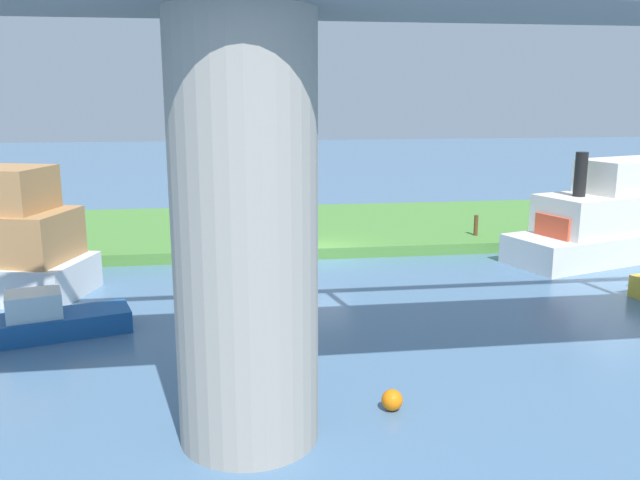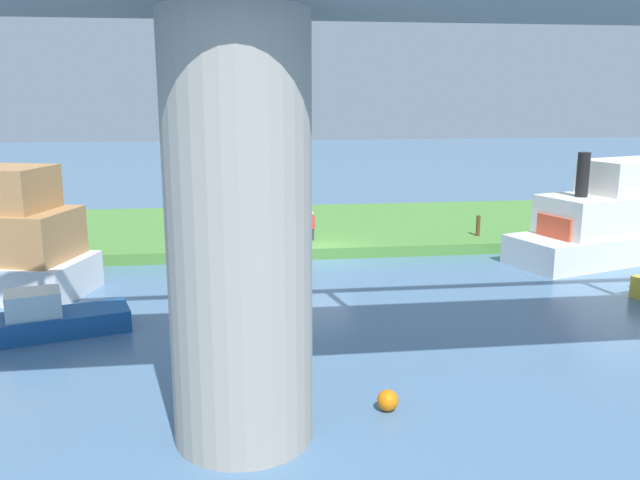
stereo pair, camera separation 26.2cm
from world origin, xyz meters
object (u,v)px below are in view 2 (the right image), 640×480
Objects in this scene: riverboat_paddlewheel at (50,319)px; person_on_bank at (311,225)px; motorboat_white at (616,219)px; bridge_pylon at (239,236)px; marker_buoy at (388,400)px; mooring_post at (478,226)px.

person_on_bank is at bearing -132.12° from riverboat_paddlewheel.
motorboat_white is (-13.26, 3.29, 0.59)m from person_on_bank.
bridge_pylon is 5.35m from marker_buoy.
riverboat_paddlewheel is at bearing 47.88° from person_on_bank.
marker_buoy is (13.39, 13.10, -1.54)m from motorboat_white.
person_on_bank reaches higher than riverboat_paddlewheel.
person_on_bank is at bearing -101.41° from bridge_pylon.
mooring_post is 18.31m from marker_buoy.
motorboat_white is at bearing -162.96° from riverboat_paddlewheel.
motorboat_white is (-5.11, 3.21, 0.79)m from mooring_post.
motorboat_white is at bearing -140.41° from bridge_pylon.
mooring_post is at bearing -149.80° from riverboat_paddlewheel.
person_on_bank is 13.74m from riverboat_paddlewheel.
mooring_post is 0.22× the size of riverboat_paddlewheel.
bridge_pylon is 17.55× the size of marker_buoy.
motorboat_white is 18.79m from marker_buoy.
riverboat_paddlewheel is at bearing 30.20° from mooring_post.
motorboat_white is at bearing 166.05° from person_on_bank.
marker_buoy is (-3.32, -0.72, -4.14)m from bridge_pylon.
mooring_post is at bearing -124.25° from bridge_pylon.
motorboat_white is 19.91× the size of marker_buoy.
mooring_post reaches higher than marker_buoy.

